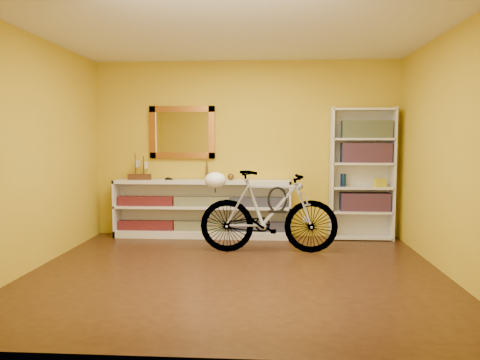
# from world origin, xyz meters

# --- Properties ---
(floor) EXTENTS (4.50, 4.00, 0.01)m
(floor) POSITION_xyz_m (0.00, 0.00, -0.01)
(floor) COLOR black
(floor) RESTS_ON ground
(ceiling) EXTENTS (4.50, 4.00, 0.01)m
(ceiling) POSITION_xyz_m (0.00, 0.00, 2.60)
(ceiling) COLOR silver
(ceiling) RESTS_ON ground
(back_wall) EXTENTS (4.50, 0.01, 2.60)m
(back_wall) POSITION_xyz_m (0.00, 2.00, 1.30)
(back_wall) COLOR gold
(back_wall) RESTS_ON ground
(left_wall) EXTENTS (0.01, 4.00, 2.60)m
(left_wall) POSITION_xyz_m (-2.25, 0.00, 1.30)
(left_wall) COLOR gold
(left_wall) RESTS_ON ground
(right_wall) EXTENTS (0.01, 4.00, 2.60)m
(right_wall) POSITION_xyz_m (2.25, 0.00, 1.30)
(right_wall) COLOR gold
(right_wall) RESTS_ON ground
(gilt_mirror) EXTENTS (0.98, 0.06, 0.78)m
(gilt_mirror) POSITION_xyz_m (-0.95, 1.97, 1.55)
(gilt_mirror) COLOR brown
(gilt_mirror) RESTS_ON back_wall
(wall_socket) EXTENTS (0.09, 0.02, 0.09)m
(wall_socket) POSITION_xyz_m (0.90, 1.99, 0.25)
(wall_socket) COLOR silver
(wall_socket) RESTS_ON back_wall
(console_unit) EXTENTS (2.60, 0.35, 0.85)m
(console_unit) POSITION_xyz_m (-0.63, 1.81, 0.42)
(console_unit) COLOR silver
(console_unit) RESTS_ON floor
(cd_row_lower) EXTENTS (2.50, 0.13, 0.14)m
(cd_row_lower) POSITION_xyz_m (-0.63, 1.79, 0.17)
(cd_row_lower) COLOR black
(cd_row_lower) RESTS_ON console_unit
(cd_row_upper) EXTENTS (2.50, 0.13, 0.14)m
(cd_row_upper) POSITION_xyz_m (-0.63, 1.79, 0.54)
(cd_row_upper) COLOR navy
(cd_row_upper) RESTS_ON console_unit
(model_ship) EXTENTS (0.33, 0.13, 0.39)m
(model_ship) POSITION_xyz_m (-1.57, 1.81, 1.05)
(model_ship) COLOR #3B2010
(model_ship) RESTS_ON console_unit
(toy_car) EXTENTS (0.00, 0.00, 0.00)m
(toy_car) POSITION_xyz_m (-1.13, 1.81, 0.85)
(toy_car) COLOR black
(toy_car) RESTS_ON console_unit
(bronze_ornament) EXTENTS (0.06, 0.06, 0.37)m
(bronze_ornament) POSITION_xyz_m (-0.56, 1.81, 1.04)
(bronze_ornament) COLOR brown
(bronze_ornament) RESTS_ON console_unit
(decorative_orb) EXTENTS (0.10, 0.10, 0.10)m
(decorative_orb) POSITION_xyz_m (-0.21, 1.81, 0.90)
(decorative_orb) COLOR brown
(decorative_orb) RESTS_ON console_unit
(bookcase) EXTENTS (0.90, 0.30, 1.90)m
(bookcase) POSITION_xyz_m (1.69, 1.84, 0.95)
(bookcase) COLOR silver
(bookcase) RESTS_ON floor
(book_row_a) EXTENTS (0.70, 0.22, 0.26)m
(book_row_a) POSITION_xyz_m (1.74, 1.84, 0.55)
(book_row_a) COLOR maroon
(book_row_a) RESTS_ON bookcase
(book_row_b) EXTENTS (0.70, 0.22, 0.28)m
(book_row_b) POSITION_xyz_m (1.74, 1.84, 1.25)
(book_row_b) COLOR maroon
(book_row_b) RESTS_ON bookcase
(book_row_c) EXTENTS (0.70, 0.22, 0.25)m
(book_row_c) POSITION_xyz_m (1.74, 1.84, 1.59)
(book_row_c) COLOR #184856
(book_row_c) RESTS_ON bookcase
(travel_mug) EXTENTS (0.08, 0.08, 0.19)m
(travel_mug) POSITION_xyz_m (1.42, 1.82, 0.86)
(travel_mug) COLOR navy
(travel_mug) RESTS_ON bookcase
(red_tin) EXTENTS (0.17, 0.17, 0.17)m
(red_tin) POSITION_xyz_m (1.49, 1.87, 1.55)
(red_tin) COLOR maroon
(red_tin) RESTS_ON bookcase
(yellow_bag) EXTENTS (0.18, 0.14, 0.12)m
(yellow_bag) POSITION_xyz_m (1.94, 1.80, 0.83)
(yellow_bag) COLOR gold
(yellow_bag) RESTS_ON bookcase
(bicycle) EXTENTS (0.49, 1.80, 1.05)m
(bicycle) POSITION_xyz_m (0.35, 0.93, 0.53)
(bicycle) COLOR silver
(bicycle) RESTS_ON floor
(helmet) EXTENTS (0.27, 0.26, 0.21)m
(helmet) POSITION_xyz_m (-0.33, 0.92, 0.93)
(helmet) COLOR white
(helmet) RESTS_ON bicycle
(u_lock) EXTENTS (0.25, 0.03, 0.25)m
(u_lock) POSITION_xyz_m (0.46, 0.93, 0.68)
(u_lock) COLOR black
(u_lock) RESTS_ON bicycle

